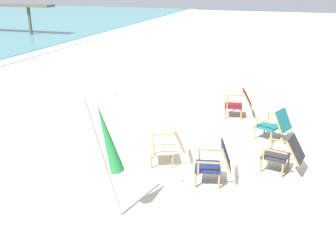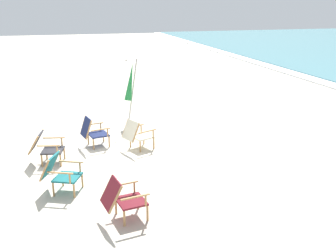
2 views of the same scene
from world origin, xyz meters
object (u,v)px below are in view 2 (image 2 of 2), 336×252
beach_chair_back_right (137,134)px  beach_chair_front_left (45,146)px  umbrella_furled_green (130,82)px  beach_chair_mid_center (59,172)px  beach_chair_back_left (122,198)px  beach_chair_far_center (93,131)px

beach_chair_back_right → beach_chair_front_left: beach_chair_back_right is taller
umbrella_furled_green → beach_chair_mid_center: bearing=-28.5°
beach_chair_back_left → beach_chair_mid_center: 1.77m
beach_chair_back_left → umbrella_furled_green: umbrella_furled_green is taller
beach_chair_back_left → umbrella_furled_green: (-5.56, 1.19, 0.94)m
beach_chair_far_center → beach_chair_front_left: size_ratio=0.94×
beach_chair_back_left → beach_chair_back_right: bearing=164.6°
beach_chair_mid_center → umbrella_furled_green: umbrella_furled_green is taller
beach_chair_mid_center → beach_chair_far_center: size_ratio=1.11×
beach_chair_back_left → beach_chair_back_right: size_ratio=0.95×
beach_chair_back_left → beach_chair_back_right: 3.50m
beach_chair_far_center → umbrella_furled_green: size_ratio=0.39×
beach_chair_front_left → umbrella_furled_green: (-2.50, 2.55, 0.94)m
beach_chair_back_left → beach_chair_far_center: (-3.89, -0.16, 0.01)m
umbrella_furled_green → beach_chair_far_center: bearing=-39.0°
beach_chair_back_right → beach_chair_front_left: size_ratio=1.01×
beach_chair_far_center → umbrella_furled_green: bearing=141.0°
beach_chair_far_center → beach_chair_front_left: bearing=-55.1°
beach_chair_back_right → beach_chair_far_center: bearing=-115.2°
beach_chair_back_left → umbrella_furled_green: bearing=167.9°
beach_chair_back_left → beach_chair_front_left: size_ratio=0.96×
beach_chair_mid_center → beach_chair_front_left: beach_chair_mid_center is taller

